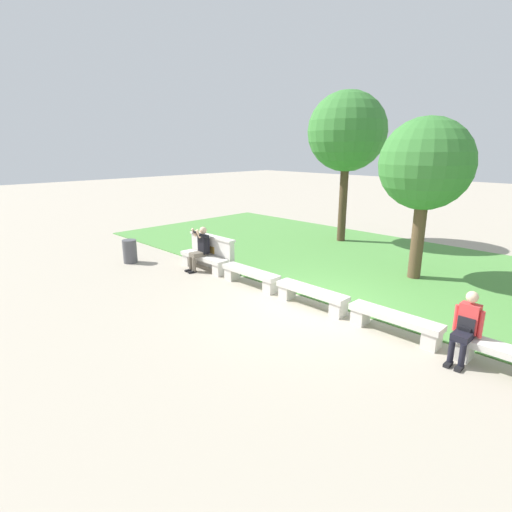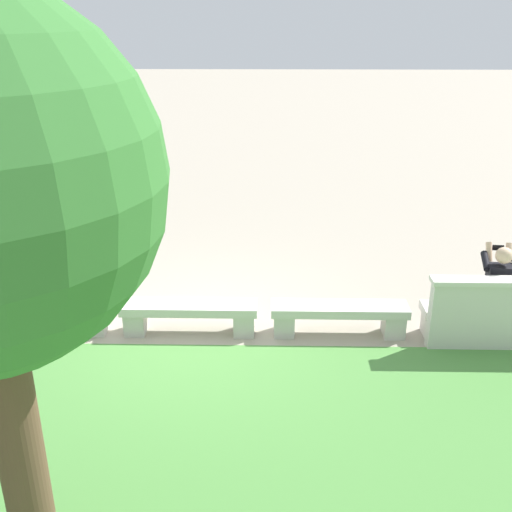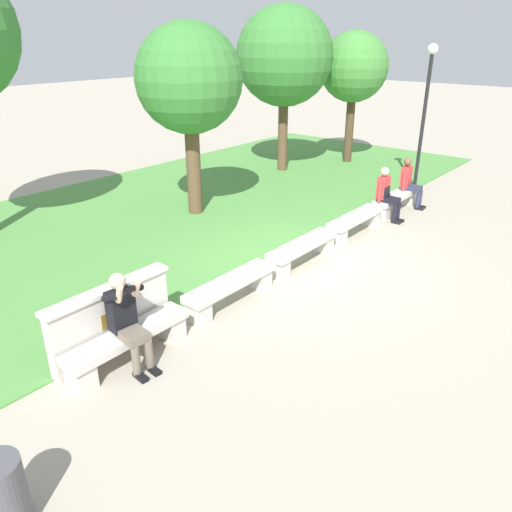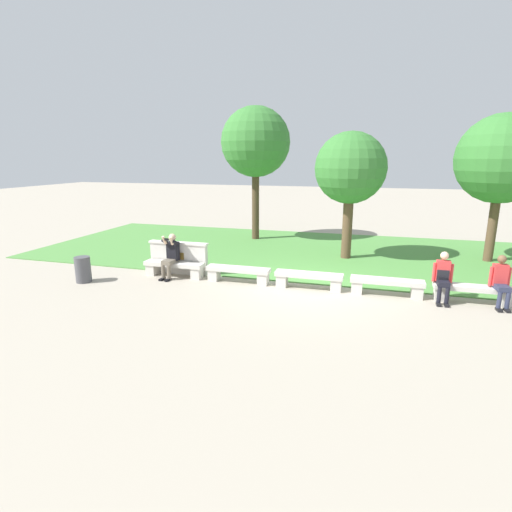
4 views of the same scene
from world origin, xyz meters
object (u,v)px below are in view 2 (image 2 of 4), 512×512
object	(u,v)px
person_photographer	(496,285)
bench_main	(490,316)
bench_near	(339,315)
bench_far	(41,312)
bench_mid	(189,313)

from	to	relation	value
person_photographer	bench_main	bearing A→B (deg)	62.49
bench_near	person_photographer	size ratio (longest dim) A/B	1.41
bench_main	person_photographer	xyz separation A→B (m)	(-0.04, -0.08, 0.44)
bench_main	bench_near	size ratio (longest dim) A/B	1.00
bench_main	bench_far	xyz separation A→B (m)	(6.16, 0.00, 0.00)
person_photographer	bench_near	bearing A→B (deg)	2.11
bench_near	bench_mid	distance (m)	2.05
bench_far	bench_mid	bearing A→B (deg)	180.00
bench_main	bench_mid	size ratio (longest dim) A/B	1.00
bench_near	bench_mid	world-z (taller)	same
bench_mid	person_photographer	distance (m)	4.17
bench_near	bench_far	world-z (taller)	same
bench_main	bench_mid	world-z (taller)	same
bench_main	bench_mid	bearing A→B (deg)	0.00
bench_mid	bench_far	world-z (taller)	same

